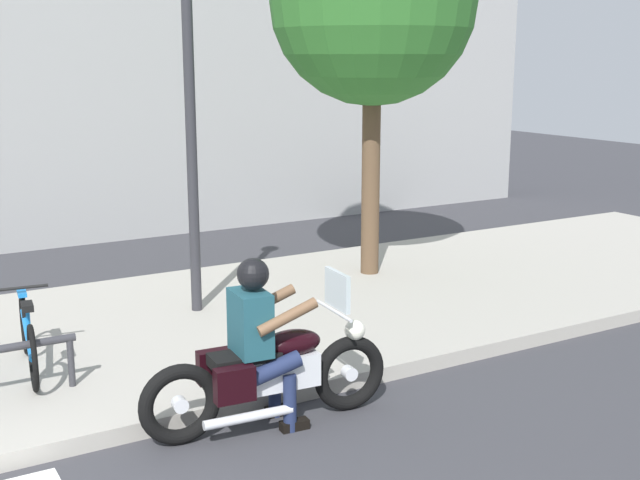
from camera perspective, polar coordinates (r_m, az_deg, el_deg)
name	(u,v)px	position (r m, az deg, el deg)	size (l,w,h in m)	color
motorcycle	(270,373)	(6.85, -3.52, -9.20)	(2.18, 0.68, 1.26)	black
rider	(260,331)	(6.69, -4.18, -6.34)	(0.65, 0.57, 1.45)	#1E4C59
bicycle_5	(28,337)	(8.08, -19.63, -6.36)	(0.48, 1.60, 0.72)	black
street_lamp	(190,111)	(9.22, -9.01, 8.86)	(0.28, 0.28, 3.97)	#2D2D33
tree_near_rack	(373,3)	(10.82, 3.71, 16.14)	(2.64, 2.64, 5.02)	brown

